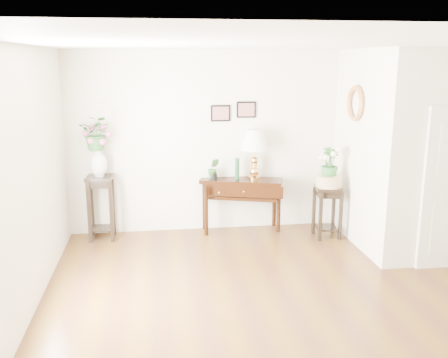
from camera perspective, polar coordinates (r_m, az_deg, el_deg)
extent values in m
cube|color=#583A13|center=(5.78, 9.93, -13.96)|extent=(6.00, 5.50, 0.02)
cube|color=white|center=(5.15, 11.21, 14.96)|extent=(6.00, 5.50, 0.02)
cube|color=beige|center=(7.90, 4.29, 4.33)|extent=(6.00, 0.02, 2.80)
cube|color=beige|center=(5.20, -22.67, -1.41)|extent=(0.02, 5.50, 2.80)
cube|color=beige|center=(7.73, 21.29, 3.26)|extent=(1.80, 1.95, 2.80)
cube|color=black|center=(7.71, -0.39, 7.52)|extent=(0.30, 0.02, 0.25)
cube|color=black|center=(7.77, 2.56, 7.92)|extent=(0.30, 0.02, 0.25)
torus|color=#B97436|center=(7.36, 14.76, 8.37)|extent=(0.07, 0.51, 0.51)
cube|color=black|center=(7.87, 1.97, -2.97)|extent=(1.33, 0.78, 0.84)
cube|color=tan|center=(7.73, 3.51, 2.58)|extent=(0.52, 0.52, 0.78)
cylinder|color=#143F27|center=(7.72, 1.51, 1.22)|extent=(0.08, 0.08, 0.33)
imported|color=#2A612B|center=(7.67, -1.22, 1.07)|extent=(0.18, 0.15, 0.32)
cube|color=black|center=(7.71, -13.84, -3.20)|extent=(0.41, 0.41, 0.97)
imported|color=#2A612B|center=(7.48, -14.33, 5.23)|extent=(0.55, 0.50, 0.51)
cube|color=black|center=(7.75, 11.70, -3.69)|extent=(0.43, 0.43, 0.79)
cylinder|color=#C7B591|center=(7.63, 11.87, -0.27)|extent=(0.50, 0.50, 0.17)
imported|color=#2A612B|center=(7.57, 11.97, 1.75)|extent=(0.33, 0.33, 0.47)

